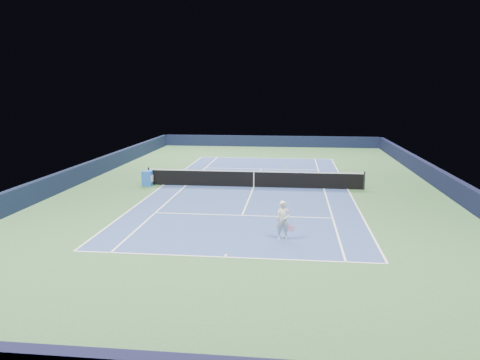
# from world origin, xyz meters

# --- Properties ---
(ground) EXTENTS (40.00, 40.00, 0.00)m
(ground) POSITION_xyz_m (0.00, 0.00, 0.00)
(ground) COLOR #315931
(ground) RESTS_ON ground
(wall_far) EXTENTS (22.00, 0.35, 1.10)m
(wall_far) POSITION_xyz_m (0.00, 19.82, 0.55)
(wall_far) COLOR black
(wall_far) RESTS_ON ground
(wall_right) EXTENTS (0.35, 40.00, 1.10)m
(wall_right) POSITION_xyz_m (10.82, 0.00, 0.55)
(wall_right) COLOR black
(wall_right) RESTS_ON ground
(wall_left) EXTENTS (0.35, 40.00, 1.10)m
(wall_left) POSITION_xyz_m (-10.82, 0.00, 0.55)
(wall_left) COLOR black
(wall_left) RESTS_ON ground
(court_surface) EXTENTS (10.97, 23.77, 0.01)m
(court_surface) POSITION_xyz_m (0.00, 0.00, 0.00)
(court_surface) COLOR navy
(court_surface) RESTS_ON ground
(baseline_far) EXTENTS (10.97, 0.08, 0.00)m
(baseline_far) POSITION_xyz_m (0.00, 11.88, 0.01)
(baseline_far) COLOR white
(baseline_far) RESTS_ON ground
(baseline_near) EXTENTS (10.97, 0.08, 0.00)m
(baseline_near) POSITION_xyz_m (0.00, -11.88, 0.01)
(baseline_near) COLOR white
(baseline_near) RESTS_ON ground
(sideline_doubles_right) EXTENTS (0.08, 23.77, 0.00)m
(sideline_doubles_right) POSITION_xyz_m (5.49, 0.00, 0.01)
(sideline_doubles_right) COLOR white
(sideline_doubles_right) RESTS_ON ground
(sideline_doubles_left) EXTENTS (0.08, 23.77, 0.00)m
(sideline_doubles_left) POSITION_xyz_m (-5.49, 0.00, 0.01)
(sideline_doubles_left) COLOR white
(sideline_doubles_left) RESTS_ON ground
(sideline_singles_right) EXTENTS (0.08, 23.77, 0.00)m
(sideline_singles_right) POSITION_xyz_m (4.12, 0.00, 0.01)
(sideline_singles_right) COLOR white
(sideline_singles_right) RESTS_ON ground
(sideline_singles_left) EXTENTS (0.08, 23.77, 0.00)m
(sideline_singles_left) POSITION_xyz_m (-4.12, 0.00, 0.01)
(sideline_singles_left) COLOR white
(sideline_singles_left) RESTS_ON ground
(service_line_far) EXTENTS (8.23, 0.08, 0.00)m
(service_line_far) POSITION_xyz_m (0.00, 6.40, 0.01)
(service_line_far) COLOR white
(service_line_far) RESTS_ON ground
(service_line_near) EXTENTS (8.23, 0.08, 0.00)m
(service_line_near) POSITION_xyz_m (0.00, -6.40, 0.01)
(service_line_near) COLOR white
(service_line_near) RESTS_ON ground
(center_service_line) EXTENTS (0.08, 12.80, 0.00)m
(center_service_line) POSITION_xyz_m (0.00, 0.00, 0.01)
(center_service_line) COLOR white
(center_service_line) RESTS_ON ground
(center_mark_far) EXTENTS (0.08, 0.30, 0.00)m
(center_mark_far) POSITION_xyz_m (0.00, 11.73, 0.01)
(center_mark_far) COLOR white
(center_mark_far) RESTS_ON ground
(center_mark_near) EXTENTS (0.08, 0.30, 0.00)m
(center_mark_near) POSITION_xyz_m (0.00, -11.73, 0.01)
(center_mark_near) COLOR white
(center_mark_near) RESTS_ON ground
(tennis_net) EXTENTS (12.90, 0.10, 1.07)m
(tennis_net) POSITION_xyz_m (0.00, 0.00, 0.50)
(tennis_net) COLOR black
(tennis_net) RESTS_ON ground
(sponsor_cube) EXTENTS (0.60, 0.52, 0.91)m
(sponsor_cube) POSITION_xyz_m (-6.40, -0.34, 0.46)
(sponsor_cube) COLOR blue
(sponsor_cube) RESTS_ON ground
(tennis_player) EXTENTS (0.76, 1.27, 2.68)m
(tennis_player) POSITION_xyz_m (1.95, -9.64, 0.76)
(tennis_player) COLOR silver
(tennis_player) RESTS_ON ground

